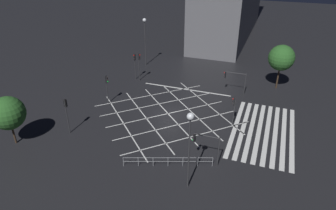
# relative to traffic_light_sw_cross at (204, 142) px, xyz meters

# --- Properties ---
(ground_plane) EXTENTS (200.00, 200.00, 0.00)m
(ground_plane) POSITION_rel_traffic_light_sw_cross_xyz_m (8.07, 6.64, -2.47)
(ground_plane) COLOR black
(road_markings) EXTENTS (19.92, 25.12, 0.01)m
(road_markings) POSITION_rel_traffic_light_sw_cross_xyz_m (8.46, -1.19, -2.47)
(road_markings) COLOR silver
(road_markings) RESTS_ON ground_plane
(traffic_light_sw_cross) EXTENTS (0.36, 2.69, 3.35)m
(traffic_light_sw_cross) POSITION_rel_traffic_light_sw_cross_xyz_m (0.00, 0.00, 0.00)
(traffic_light_sw_cross) COLOR #2D2D30
(traffic_light_sw_cross) RESTS_ON ground_plane
(traffic_light_median_south) EXTENTS (0.36, 0.39, 3.60)m
(traffic_light_median_south) POSITION_rel_traffic_light_sw_cross_xyz_m (8.25, -1.45, 0.11)
(traffic_light_median_south) COLOR #2D2D30
(traffic_light_median_south) RESTS_ON ground_plane
(traffic_light_nw_main) EXTENTS (0.39, 0.36, 4.31)m
(traffic_light_nw_main) POSITION_rel_traffic_light_sw_cross_xyz_m (0.02, 15.59, 0.61)
(traffic_light_nw_main) COLOR #2D2D30
(traffic_light_nw_main) RESTS_ON ground_plane
(traffic_light_se_cross) EXTENTS (0.36, 3.20, 3.30)m
(traffic_light_se_cross) POSITION_rel_traffic_light_sw_cross_xyz_m (17.05, 0.10, -0.02)
(traffic_light_se_cross) COLOR #2D2D30
(traffic_light_se_cross) RESTS_ON ground_plane
(traffic_light_ne_cross) EXTENTS (0.36, 0.39, 4.46)m
(traffic_light_ne_cross) POSITION_rel_traffic_light_sw_cross_xyz_m (16.60, 14.59, 0.71)
(traffic_light_ne_cross) COLOR #2D2D30
(traffic_light_ne_cross) RESTS_ON ground_plane
(traffic_light_median_north) EXTENTS (0.36, 0.39, 3.99)m
(traffic_light_median_north) POSITION_rel_traffic_light_sw_cross_xyz_m (8.00, 15.23, 0.39)
(traffic_light_median_north) COLOR #2D2D30
(traffic_light_median_north) RESTS_ON ground_plane
(traffic_light_ne_main) EXTENTS (0.39, 0.36, 4.24)m
(traffic_light_ne_main) POSITION_rel_traffic_light_sw_cross_xyz_m (16.83, 15.49, 0.56)
(traffic_light_ne_main) COLOR #2D2D30
(traffic_light_ne_main) RESTS_ON ground_plane
(street_lamp_east) EXTENTS (0.63, 0.63, 8.28)m
(street_lamp_east) POSITION_rel_traffic_light_sw_cross_xyz_m (23.56, 16.67, 3.94)
(street_lamp_east) COLOR #2D2D30
(street_lamp_east) RESTS_ON ground_plane
(street_lamp_west) EXTENTS (0.60, 0.60, 7.48)m
(street_lamp_west) POSITION_rel_traffic_light_sw_cross_xyz_m (-3.69, 0.40, 3.27)
(street_lamp_west) COLOR #2D2D30
(street_lamp_west) RESTS_ON ground_plane
(street_tree_near) EXTENTS (3.72, 3.72, 6.63)m
(street_tree_near) POSITION_rel_traffic_light_sw_cross_xyz_m (21.14, -5.92, 2.29)
(street_tree_near) COLOR #38281C
(street_tree_near) RESTS_ON ground_plane
(street_tree_far) EXTENTS (3.54, 3.54, 5.47)m
(street_tree_far) POSITION_rel_traffic_light_sw_cross_xyz_m (-3.76, 19.86, 1.23)
(street_tree_far) COLOR #38281C
(street_tree_far) RESTS_ON ground_plane
(pedestrian_railing) EXTENTS (3.05, 8.11, 1.05)m
(pedestrian_railing) POSITION_rel_traffic_light_sw_cross_xyz_m (-1.67, 3.01, -1.80)
(pedestrian_railing) COLOR #9EA0A5
(pedestrian_railing) RESTS_ON ground_plane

